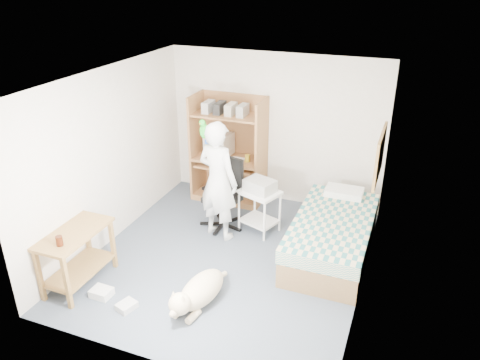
{
  "coord_description": "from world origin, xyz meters",
  "views": [
    {
      "loc": [
        2.12,
        -5.03,
        3.72
      ],
      "look_at": [
        0.03,
        0.35,
        1.05
      ],
      "focal_mm": 35.0,
      "sensor_mm": 36.0,
      "label": 1
    }
  ],
  "objects_px": {
    "computer_hutch": "(230,153)",
    "office_chair": "(225,203)",
    "person": "(218,181)",
    "printer_cart": "(259,205)",
    "bed": "(332,236)",
    "dog": "(199,291)",
    "side_desk": "(77,250)"
  },
  "relations": [
    {
      "from": "computer_hutch",
      "to": "person",
      "type": "bearing_deg",
      "value": -75.09
    },
    {
      "from": "office_chair",
      "to": "person",
      "type": "bearing_deg",
      "value": -67.84
    },
    {
      "from": "person",
      "to": "printer_cart",
      "type": "relative_size",
      "value": 2.65
    },
    {
      "from": "side_desk",
      "to": "person",
      "type": "xyz_separation_m",
      "value": [
        1.17,
        1.72,
        0.4
      ]
    },
    {
      "from": "side_desk",
      "to": "office_chair",
      "type": "distance_m",
      "value": 2.33
    },
    {
      "from": "side_desk",
      "to": "printer_cart",
      "type": "xyz_separation_m",
      "value": [
        1.7,
        2.06,
        -0.05
      ]
    },
    {
      "from": "side_desk",
      "to": "printer_cart",
      "type": "distance_m",
      "value": 2.67
    },
    {
      "from": "bed",
      "to": "dog",
      "type": "height_order",
      "value": "bed"
    },
    {
      "from": "office_chair",
      "to": "side_desk",
      "type": "bearing_deg",
      "value": -103.54
    },
    {
      "from": "bed",
      "to": "office_chair",
      "type": "relative_size",
      "value": 1.88
    },
    {
      "from": "computer_hutch",
      "to": "office_chair",
      "type": "height_order",
      "value": "computer_hutch"
    },
    {
      "from": "office_chair",
      "to": "printer_cart",
      "type": "height_order",
      "value": "office_chair"
    },
    {
      "from": "side_desk",
      "to": "printer_cart",
      "type": "height_order",
      "value": "side_desk"
    },
    {
      "from": "side_desk",
      "to": "person",
      "type": "height_order",
      "value": "person"
    },
    {
      "from": "side_desk",
      "to": "office_chair",
      "type": "bearing_deg",
      "value": 60.63
    },
    {
      "from": "computer_hutch",
      "to": "side_desk",
      "type": "distance_m",
      "value": 3.08
    },
    {
      "from": "computer_hutch",
      "to": "dog",
      "type": "bearing_deg",
      "value": -75.07
    },
    {
      "from": "side_desk",
      "to": "person",
      "type": "relative_size",
      "value": 0.56
    },
    {
      "from": "office_chair",
      "to": "person",
      "type": "relative_size",
      "value": 0.6
    },
    {
      "from": "computer_hutch",
      "to": "bed",
      "type": "xyz_separation_m",
      "value": [
        2.0,
        -1.12,
        -0.53
      ]
    },
    {
      "from": "office_chair",
      "to": "dog",
      "type": "relative_size",
      "value": 0.95
    },
    {
      "from": "bed",
      "to": "dog",
      "type": "relative_size",
      "value": 1.79
    },
    {
      "from": "side_desk",
      "to": "dog",
      "type": "xyz_separation_m",
      "value": [
        1.59,
        0.17,
        -0.31
      ]
    },
    {
      "from": "bed",
      "to": "person",
      "type": "xyz_separation_m",
      "value": [
        -1.68,
        -0.1,
        0.6
      ]
    },
    {
      "from": "office_chair",
      "to": "dog",
      "type": "bearing_deg",
      "value": -60.62
    },
    {
      "from": "person",
      "to": "bed",
      "type": "bearing_deg",
      "value": -160.89
    },
    {
      "from": "computer_hutch",
      "to": "person",
      "type": "relative_size",
      "value": 1.01
    },
    {
      "from": "office_chair",
      "to": "bed",
      "type": "bearing_deg",
      "value": 8.82
    },
    {
      "from": "dog",
      "to": "printer_cart",
      "type": "distance_m",
      "value": 1.91
    },
    {
      "from": "computer_hutch",
      "to": "printer_cart",
      "type": "height_order",
      "value": "computer_hutch"
    },
    {
      "from": "bed",
      "to": "person",
      "type": "distance_m",
      "value": 1.78
    },
    {
      "from": "computer_hutch",
      "to": "bed",
      "type": "relative_size",
      "value": 0.89
    }
  ]
}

